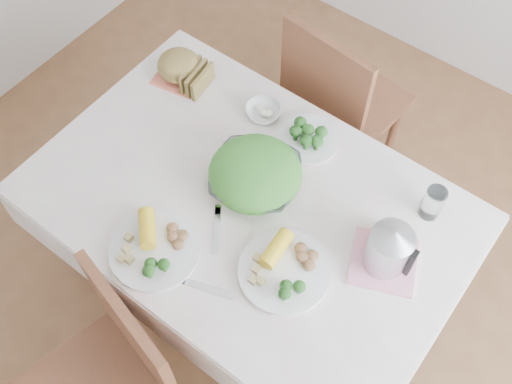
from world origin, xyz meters
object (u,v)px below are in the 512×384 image
Objects in this scene: dinner_plate_right at (284,272)px; dining_table at (249,251)px; dinner_plate_left at (155,251)px; electric_kettle at (390,246)px; chair_far at (346,104)px; yellow_mug at (389,237)px; salad_bowl at (255,178)px.

dining_table is at bearing 150.86° from dinner_plate_right.
dinner_plate_left is 0.76m from electric_kettle.
dinner_plate_left is 0.43m from dinner_plate_right.
dinner_plate_right is 1.52× the size of electric_kettle.
yellow_mug is at bearing 135.03° from chair_far.
electric_kettle is at bearing -68.26° from yellow_mug.
chair_far is at bearing 124.82° from electric_kettle.
dining_table is 1.42× the size of chair_far.
salad_bowl is 2.83× the size of yellow_mug.
yellow_mug is at bearing 18.25° from dining_table.
dinner_plate_left is at bearing -140.19° from yellow_mug.
dinner_plate_right is 0.35m from electric_kettle.
yellow_mug is at bearing 39.81° from dinner_plate_left.
dinner_plate_right is at bearing -125.14° from yellow_mug.
dinner_plate_left is (-0.05, -1.16, 0.31)m from chair_far.
dining_table is at bearing 100.94° from chair_far.
electric_kettle reaches higher than dining_table.
chair_far reaches higher than salad_bowl.
salad_bowl is at bearing 177.85° from electric_kettle.
dinner_plate_left is at bearing -148.69° from electric_kettle.
chair_far is 1.06m from dinner_plate_right.
salad_bowl is 1.56× the size of electric_kettle.
yellow_mug reaches higher than dinner_plate_left.
dinner_plate_right is (0.26, -0.14, 0.40)m from dining_table.
electric_kettle is (0.52, 0.01, 0.08)m from salad_bowl.
electric_kettle is (0.24, 0.23, 0.11)m from dinner_plate_right.
yellow_mug reaches higher than dining_table.
dinner_plate_left is 1.52× the size of electric_kettle.
electric_kettle is (0.49, 0.08, 0.51)m from dining_table.
dining_table is 4.54× the size of salad_bowl.
dining_table is 0.50m from dinner_plate_right.
dining_table is at bearing -173.46° from electric_kettle.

